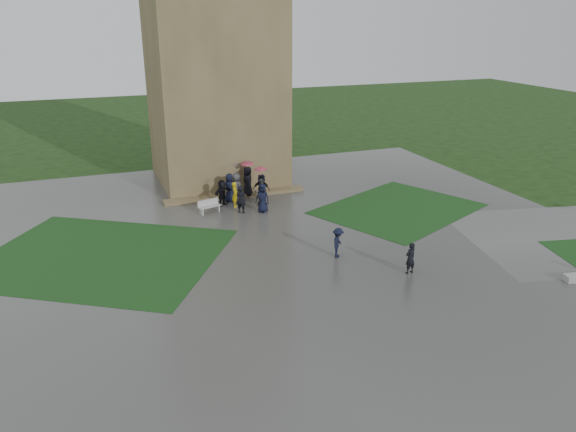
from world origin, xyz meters
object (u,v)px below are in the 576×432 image
object	(u,v)px
tower	(213,46)
pedestrian_mid	(338,243)
pedestrian_near	(410,258)
bench	(209,206)

from	to	relation	value
tower	pedestrian_mid	distance (m)	17.29
tower	pedestrian_near	xyz separation A→B (m)	(4.40, -17.77, -8.25)
bench	pedestrian_mid	bearing A→B (deg)	-78.05
pedestrian_mid	pedestrian_near	distance (m)	3.55
tower	pedestrian_mid	size ratio (longest dim) A/B	12.30
pedestrian_mid	pedestrian_near	xyz separation A→B (m)	(2.27, -2.73, -0.00)
bench	pedestrian_mid	size ratio (longest dim) A/B	0.96
bench	pedestrian_near	xyz separation A→B (m)	(6.60, -11.07, 0.33)
bench	pedestrian_mid	world-z (taller)	pedestrian_mid
pedestrian_mid	pedestrian_near	size ratio (longest dim) A/B	1.00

